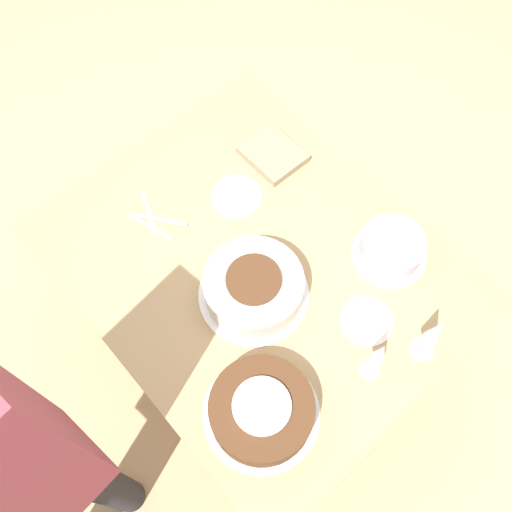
{
  "coord_description": "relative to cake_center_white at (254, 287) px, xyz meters",
  "views": [
    {
      "loc": [
        0.59,
        -0.52,
        2.32
      ],
      "look_at": [
        0.0,
        0.0,
        0.79
      ],
      "focal_mm": 40.0,
      "sensor_mm": 36.0,
      "label": 1
    }
  ],
  "objects": [
    {
      "name": "ground_plane",
      "position": [
        -0.07,
        0.07,
        -0.79
      ],
      "size": [
        12.0,
        12.0,
        0.0
      ],
      "primitive_type": "plane",
      "color": "tan"
    },
    {
      "name": "dining_table",
      "position": [
        -0.07,
        0.07,
        -0.17
      ],
      "size": [
        1.23,
        0.99,
        0.74
      ],
      "color": "tan",
      "rests_on": "ground_plane"
    },
    {
      "name": "cake_center_white",
      "position": [
        0.0,
        0.0,
        0.0
      ],
      "size": [
        0.33,
        0.33,
        0.11
      ],
      "color": "white",
      "rests_on": "dining_table"
    },
    {
      "name": "cake_front_chocolate",
      "position": [
        0.28,
        -0.22,
        -0.0
      ],
      "size": [
        0.32,
        0.32,
        0.11
      ],
      "color": "white",
      "rests_on": "dining_table"
    },
    {
      "name": "cake_back_decorated",
      "position": [
        0.18,
        0.4,
        -0.01
      ],
      "size": [
        0.23,
        0.23,
        0.09
      ],
      "color": "white",
      "rests_on": "dining_table"
    },
    {
      "name": "wine_glass_near",
      "position": [
        0.39,
        0.09,
        0.1
      ],
      "size": [
        0.06,
        0.06,
        0.22
      ],
      "color": "silver",
      "rests_on": "dining_table"
    },
    {
      "name": "wine_glass_far",
      "position": [
        0.45,
        0.25,
        0.09
      ],
      "size": [
        0.07,
        0.07,
        0.22
      ],
      "color": "silver",
      "rests_on": "dining_table"
    },
    {
      "name": "dessert_plate_left",
      "position": [
        -0.3,
        0.19,
        -0.05
      ],
      "size": [
        0.17,
        0.17,
        0.01
      ],
      "color": "white",
      "rests_on": "dining_table"
    },
    {
      "name": "dessert_plate_right",
      "position": [
        0.29,
        0.19,
        -0.05
      ],
      "size": [
        0.16,
        0.16,
        0.01
      ],
      "color": "white",
      "rests_on": "dining_table"
    },
    {
      "name": "fork_pile",
      "position": [
        -0.41,
        -0.07,
        -0.05
      ],
      "size": [
        0.21,
        0.13,
        0.01
      ],
      "color": "silver",
      "rests_on": "dining_table"
    },
    {
      "name": "napkin_stack",
      "position": [
        -0.34,
        0.39,
        -0.04
      ],
      "size": [
        0.2,
        0.17,
        0.03
      ],
      "color": "gray",
      "rests_on": "dining_table"
    }
  ]
}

